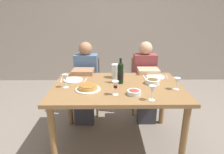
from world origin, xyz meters
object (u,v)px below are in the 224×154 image
wine_bottle (120,73)px  wine_glass_right_diner (116,85)px  water_pitcher (116,72)px  wine_glass_centre (65,78)px  salad_bowl (134,92)px  wine_glass_spare (152,90)px  dining_table (117,93)px  baked_tart (88,87)px  diner_right (146,79)px  dinner_plate_left_setting (73,80)px  chair_right (143,81)px  olive_bowl (153,81)px  wine_glass_left_diner (177,81)px  diner_left (86,79)px  chair_left (88,82)px  dinner_plate_right_setting (155,77)px

wine_bottle → wine_glass_right_diner: (-0.07, -0.35, -0.02)m
water_pitcher → wine_glass_centre: bearing=-149.6°
salad_bowl → wine_glass_spare: 0.22m
dining_table → wine_glass_spare: wine_glass_spare is taller
salad_bowl → baked_tart: bearing=164.4°
wine_glass_centre → diner_right: 1.28m
dining_table → wine_glass_centre: wine_glass_centre is taller
dinner_plate_left_setting → diner_right: 1.11m
wine_glass_centre → chair_right: size_ratio=0.18×
wine_bottle → wine_glass_centre: (-0.62, -0.13, -0.02)m
dining_table → chair_right: size_ratio=1.72×
olive_bowl → dinner_plate_left_setting: bearing=172.5°
wine_glass_left_diner → dinner_plate_left_setting: wine_glass_left_diner is taller
olive_bowl → wine_glass_left_diner: size_ratio=1.26×
water_pitcher → diner_left: bearing=141.6°
olive_bowl → wine_glass_right_diner: size_ratio=1.14×
wine_glass_right_diner → chair_right: bearing=67.4°
salad_bowl → wine_glass_left_diner: bearing=15.5°
dinner_plate_left_setting → wine_glass_spare: bearing=-34.1°
dining_table → chair_right: bearing=63.3°
water_pitcher → wine_glass_left_diner: bearing=-32.1°
dining_table → olive_bowl: bearing=7.9°
wine_glass_right_diner → wine_glass_centre: size_ratio=0.96×
olive_bowl → chair_left: (-0.87, 0.81, -0.30)m
dining_table → water_pitcher: size_ratio=8.30×
diner_left → wine_glass_right_diner: bearing=117.6°
olive_bowl → dinner_plate_right_setting: olive_bowl is taller
dining_table → dinner_plate_left_setting: (-0.55, 0.18, 0.10)m
water_pitcher → wine_glass_right_diner: bearing=-92.0°
dinner_plate_left_setting → chair_left: (0.10, 0.69, -0.27)m
dining_table → chair_left: (-0.45, 0.87, -0.17)m
dining_table → wine_glass_spare: (0.31, -0.40, 0.20)m
salad_bowl → wine_glass_centre: size_ratio=0.94×
dinner_plate_left_setting → diner_left: (0.09, 0.45, -0.15)m
wine_bottle → salad_bowl: wine_bottle is taller
wine_glass_spare → dinner_plate_right_setting: bearing=74.4°
water_pitcher → diner_right: size_ratio=0.16×
chair_left → dinner_plate_right_setting: bearing=151.8°
dinner_plate_right_setting → olive_bowl: bearing=-110.4°
dining_table → wine_glass_right_diner: size_ratio=10.07×
chair_left → diner_right: 0.93m
diner_left → wine_glass_left_diner: bearing=147.7°
wine_glass_left_diner → water_pitcher: bearing=147.9°
wine_glass_centre → chair_left: 1.01m
baked_tart → salad_bowl: baked_tart is taller
salad_bowl → wine_glass_spare: size_ratio=0.96×
dinner_plate_left_setting → diner_right: size_ratio=0.21×
olive_bowl → dinner_plate_left_setting: olive_bowl is taller
wine_glass_centre → diner_right: bearing=34.3°
baked_tart → diner_left: (-0.13, 0.76, -0.17)m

